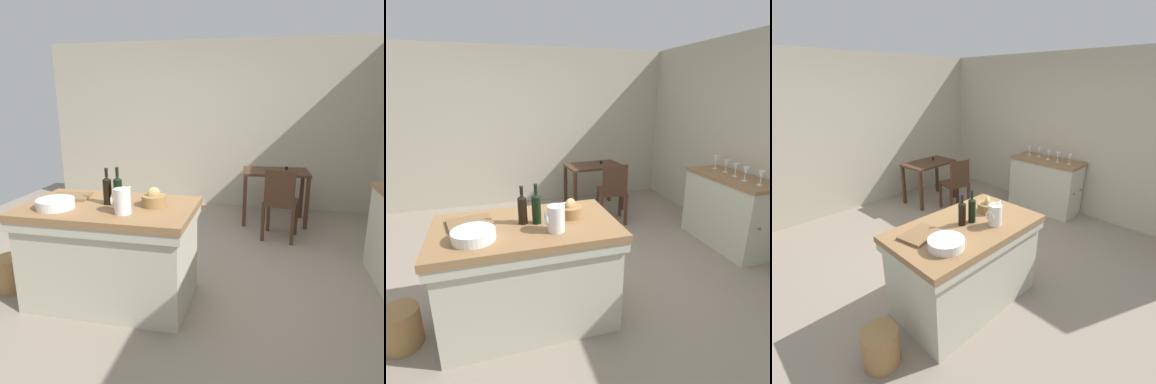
# 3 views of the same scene
# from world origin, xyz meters

# --- Properties ---
(ground_plane) EXTENTS (6.76, 6.76, 0.00)m
(ground_plane) POSITION_xyz_m (0.00, 0.00, 0.00)
(ground_plane) COLOR gray
(wall_back) EXTENTS (5.32, 0.12, 2.60)m
(wall_back) POSITION_xyz_m (0.00, 2.60, 1.30)
(wall_back) COLOR #B2AA93
(wall_back) RESTS_ON ground
(island_table) EXTENTS (1.46, 0.85, 0.88)m
(island_table) POSITION_xyz_m (-0.36, -0.53, 0.47)
(island_table) COLOR olive
(island_table) RESTS_ON ground
(writing_desk) EXTENTS (0.93, 0.61, 0.81)m
(writing_desk) POSITION_xyz_m (1.06, 1.86, 0.63)
(writing_desk) COLOR #472D1E
(writing_desk) RESTS_ON ground
(wooden_chair) EXTENTS (0.47, 0.47, 0.92)m
(wooden_chair) POSITION_xyz_m (1.12, 1.19, 0.50)
(wooden_chair) COLOR #472D1E
(wooden_chair) RESTS_ON ground
(pitcher) EXTENTS (0.17, 0.13, 0.24)m
(pitcher) POSITION_xyz_m (-0.16, -0.71, 0.98)
(pitcher) COLOR white
(pitcher) RESTS_ON island_table
(wash_bowl) EXTENTS (0.31, 0.31, 0.08)m
(wash_bowl) POSITION_xyz_m (-0.75, -0.69, 0.92)
(wash_bowl) COLOR white
(wash_bowl) RESTS_ON island_table
(bread_basket) EXTENTS (0.21, 0.21, 0.16)m
(bread_basket) POSITION_xyz_m (0.02, -0.47, 0.93)
(bread_basket) COLOR olive
(bread_basket) RESTS_ON island_table
(cutting_board) EXTENTS (0.38, 0.32, 0.02)m
(cutting_board) POSITION_xyz_m (-0.79, -0.39, 0.89)
(cutting_board) COLOR brown
(cutting_board) RESTS_ON island_table
(wine_bottle_dark) EXTENTS (0.07, 0.07, 0.33)m
(wine_bottle_dark) POSITION_xyz_m (-0.28, -0.52, 1.01)
(wine_bottle_dark) COLOR black
(wine_bottle_dark) RESTS_ON island_table
(wine_bottle_amber) EXTENTS (0.07, 0.07, 0.31)m
(wine_bottle_amber) POSITION_xyz_m (-0.38, -0.50, 1.00)
(wine_bottle_amber) COLOR black
(wine_bottle_amber) RESTS_ON island_table
(wicker_hamper) EXTENTS (0.29, 0.29, 0.32)m
(wicker_hamper) POSITION_xyz_m (-1.36, -0.56, 0.16)
(wicker_hamper) COLOR olive
(wicker_hamper) RESTS_ON ground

